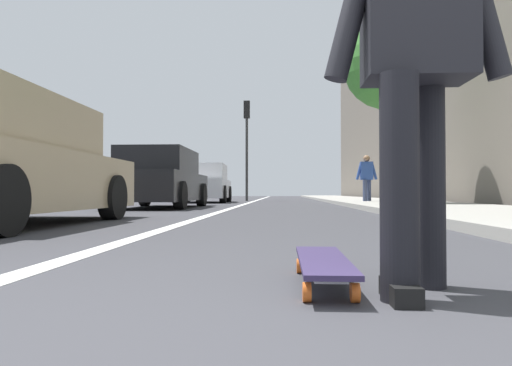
# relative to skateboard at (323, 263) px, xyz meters

# --- Properties ---
(ground_plane) EXTENTS (80.00, 80.00, 0.00)m
(ground_plane) POSITION_rel_skateboard_xyz_m (8.64, 0.20, -0.09)
(ground_plane) COLOR #38383D
(lane_stripe_white) EXTENTS (52.00, 0.16, 0.01)m
(lane_stripe_white) POSITION_rel_skateboard_xyz_m (18.64, 1.41, -0.09)
(lane_stripe_white) COLOR silver
(lane_stripe_white) RESTS_ON ground
(sidewalk_curb) EXTENTS (52.00, 3.20, 0.11)m
(sidewalk_curb) POSITION_rel_skateboard_xyz_m (16.64, -3.17, -0.04)
(sidewalk_curb) COLOR #9E9B93
(sidewalk_curb) RESTS_ON ground
(building_facade) EXTENTS (40.00, 1.20, 12.77)m
(building_facade) POSITION_rel_skateboard_xyz_m (20.64, -5.70, 6.29)
(building_facade) COLOR #6A6257
(building_facade) RESTS_ON ground
(skateboard) EXTENTS (0.84, 0.20, 0.11)m
(skateboard) POSITION_rel_skateboard_xyz_m (0.00, 0.00, 0.00)
(skateboard) COLOR orange
(skateboard) RESTS_ON ground
(skater_person) EXTENTS (0.46, 0.72, 1.64)m
(skater_person) POSITION_rel_skateboard_xyz_m (-0.15, -0.35, 0.84)
(skater_person) COLOR black
(skater_person) RESTS_ON ground
(parked_car_mid) EXTENTS (4.45, 1.87, 1.48)m
(parked_car_mid) POSITION_rel_skateboard_xyz_m (9.89, 3.29, 0.62)
(parked_car_mid) COLOR black
(parked_car_mid) RESTS_ON ground
(parked_car_far) EXTENTS (4.18, 2.07, 1.48)m
(parked_car_far) POSITION_rel_skateboard_xyz_m (16.34, 3.24, 0.62)
(parked_car_far) COLOR silver
(parked_car_far) RESTS_ON ground
(traffic_light) EXTENTS (0.33, 0.28, 4.64)m
(traffic_light) POSITION_rel_skateboard_xyz_m (19.80, 1.81, 3.09)
(traffic_light) COLOR #2D2D2D
(traffic_light) RESTS_ON ground
(street_tree_mid) EXTENTS (2.51, 2.51, 5.18)m
(street_tree_mid) POSITION_rel_skateboard_xyz_m (11.09, -2.77, 3.81)
(street_tree_mid) COLOR brown
(street_tree_mid) RESTS_ON ground
(pedestrian_distant) EXTENTS (0.45, 0.70, 1.60)m
(pedestrian_distant) POSITION_rel_skateboard_xyz_m (13.48, -2.57, 0.82)
(pedestrian_distant) COLOR #384260
(pedestrian_distant) RESTS_ON ground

